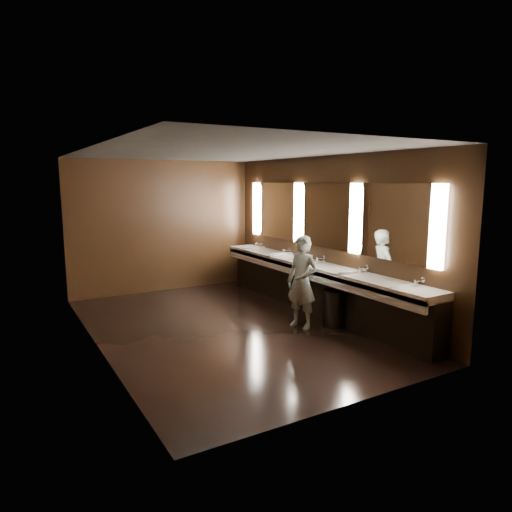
{
  "coord_description": "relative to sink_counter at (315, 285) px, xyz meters",
  "views": [
    {
      "loc": [
        -3.19,
        -6.42,
        2.35
      ],
      "look_at": [
        0.55,
        0.0,
        1.13
      ],
      "focal_mm": 32.0,
      "sensor_mm": 36.0,
      "label": 1
    }
  ],
  "objects": [
    {
      "name": "floor",
      "position": [
        -1.79,
        0.0,
        -0.5
      ],
      "size": [
        6.0,
        6.0,
        0.0
      ],
      "primitive_type": "plane",
      "color": "black",
      "rests_on": "ground"
    },
    {
      "name": "ceiling",
      "position": [
        -1.79,
        0.0,
        2.3
      ],
      "size": [
        4.0,
        6.0,
        0.02
      ],
      "primitive_type": "cube",
      "color": "#2D2D2B",
      "rests_on": "wall_back"
    },
    {
      "name": "wall_back",
      "position": [
        -1.79,
        3.0,
        0.9
      ],
      "size": [
        4.0,
        0.02,
        2.8
      ],
      "primitive_type": "cube",
      "color": "black",
      "rests_on": "floor"
    },
    {
      "name": "wall_front",
      "position": [
        -1.79,
        -3.0,
        0.9
      ],
      "size": [
        4.0,
        0.02,
        2.8
      ],
      "primitive_type": "cube",
      "color": "black",
      "rests_on": "floor"
    },
    {
      "name": "wall_left",
      "position": [
        -3.79,
        0.0,
        0.9
      ],
      "size": [
        0.02,
        6.0,
        2.8
      ],
      "primitive_type": "cube",
      "color": "black",
      "rests_on": "floor"
    },
    {
      "name": "wall_right",
      "position": [
        0.21,
        0.0,
        0.9
      ],
      "size": [
        0.02,
        6.0,
        2.8
      ],
      "primitive_type": "cube",
      "color": "black",
      "rests_on": "floor"
    },
    {
      "name": "sink_counter",
      "position": [
        0.0,
        0.0,
        0.0
      ],
      "size": [
        0.55,
        5.4,
        1.01
      ],
      "color": "black",
      "rests_on": "floor"
    },
    {
      "name": "mirror_band",
      "position": [
        0.19,
        -0.0,
        1.25
      ],
      "size": [
        0.06,
        5.03,
        1.15
      ],
      "color": "white",
      "rests_on": "wall_right"
    },
    {
      "name": "person",
      "position": [
        -0.72,
        -0.59,
        0.26
      ],
      "size": [
        0.52,
        0.64,
        1.5
      ],
      "primitive_type": "imported",
      "rotation": [
        0.0,
        0.0,
        -1.24
      ],
      "color": "#8DC4D2",
      "rests_on": "floor"
    },
    {
      "name": "trash_bin",
      "position": [
        -0.22,
        -0.81,
        -0.2
      ],
      "size": [
        0.48,
        0.48,
        0.59
      ],
      "primitive_type": "cylinder",
      "rotation": [
        0.0,
        0.0,
        -0.29
      ],
      "color": "black",
      "rests_on": "floor"
    }
  ]
}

